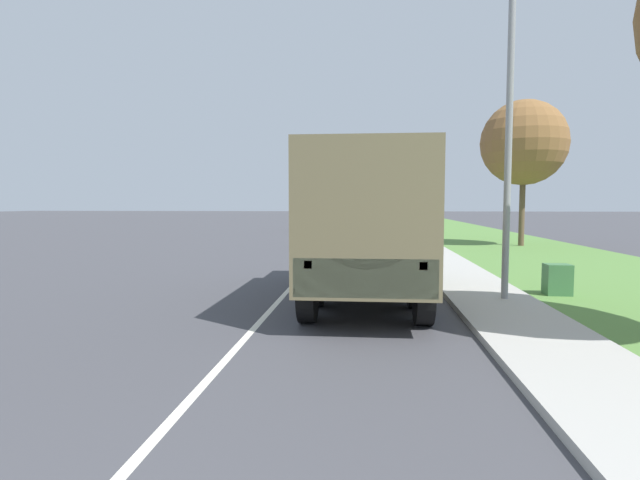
% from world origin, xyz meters
% --- Properties ---
extents(ground_plane, '(180.00, 180.00, 0.00)m').
position_xyz_m(ground_plane, '(0.00, 40.00, 0.00)').
color(ground_plane, '#424247').
extents(lane_centre_stripe, '(0.12, 120.00, 0.00)m').
position_xyz_m(lane_centre_stripe, '(0.00, 40.00, 0.00)').
color(lane_centre_stripe, silver).
rests_on(lane_centre_stripe, ground).
extents(sidewalk_right, '(1.80, 120.00, 0.12)m').
position_xyz_m(sidewalk_right, '(4.50, 40.00, 0.06)').
color(sidewalk_right, '#ADAAA3').
rests_on(sidewalk_right, ground).
extents(grass_strip_right, '(7.00, 120.00, 0.02)m').
position_xyz_m(grass_strip_right, '(8.90, 40.00, 0.01)').
color(grass_strip_right, '#56843D').
rests_on(grass_strip_right, ground).
extents(military_truck, '(2.30, 6.63, 3.12)m').
position_xyz_m(military_truck, '(1.85, 10.69, 1.74)').
color(military_truck, '#474C38').
rests_on(military_truck, ground).
extents(car_nearest_ahead, '(1.83, 4.49, 1.49)m').
position_xyz_m(car_nearest_ahead, '(1.48, 23.35, 0.67)').
color(car_nearest_ahead, black).
rests_on(car_nearest_ahead, ground).
extents(car_second_ahead, '(1.79, 4.88, 1.71)m').
position_xyz_m(car_second_ahead, '(-1.44, 36.58, 0.76)').
color(car_second_ahead, tan).
rests_on(car_second_ahead, ground).
extents(car_third_ahead, '(1.86, 4.80, 1.69)m').
position_xyz_m(car_third_ahead, '(2.04, 52.17, 0.75)').
color(car_third_ahead, maroon).
rests_on(car_third_ahead, ground).
extents(car_fourth_ahead, '(1.89, 4.06, 1.73)m').
position_xyz_m(car_fourth_ahead, '(-2.08, 68.20, 0.77)').
color(car_fourth_ahead, black).
rests_on(car_fourth_ahead, ground).
extents(car_farthest_ahead, '(1.92, 3.94, 1.61)m').
position_xyz_m(car_farthest_ahead, '(-1.67, 80.31, 0.72)').
color(car_farthest_ahead, '#336B3D').
rests_on(car_farthest_ahead, ground).
extents(lamp_post, '(1.69, 0.24, 6.94)m').
position_xyz_m(lamp_post, '(4.54, 10.67, 4.26)').
color(lamp_post, gray).
rests_on(lamp_post, sidewalk_right).
extents(tree_mid_right, '(4.10, 4.10, 7.05)m').
position_xyz_m(tree_mid_right, '(9.43, 25.26, 5.01)').
color(tree_mid_right, brown).
rests_on(tree_mid_right, grass_strip_right).
extents(utility_box, '(0.55, 0.45, 0.70)m').
position_xyz_m(utility_box, '(6.20, 11.74, 0.37)').
color(utility_box, '#3D7042').
rests_on(utility_box, grass_strip_right).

